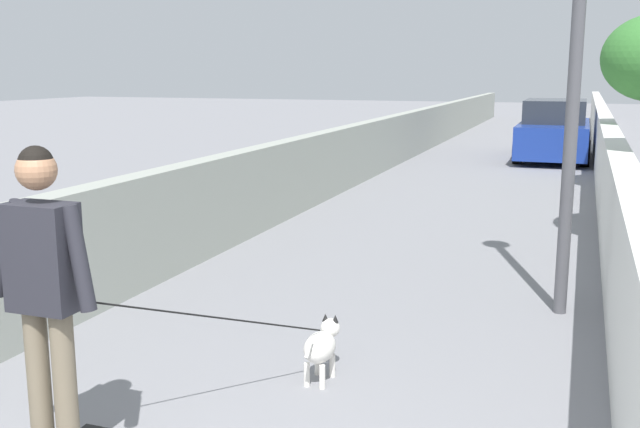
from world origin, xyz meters
TOP-DOWN VIEW (x-y plane):
  - ground_plane at (14.00, 0.00)m, footprint 80.00×80.00m
  - wall_left at (12.00, 2.41)m, footprint 48.00×0.30m
  - fence_right at (12.00, -2.41)m, footprint 48.00×0.30m
  - person_skateboarder at (1.34, 0.78)m, footprint 0.22×0.71m
  - dog at (3.05, -0.23)m, footprint 2.00×1.13m
  - car_near at (18.32, -1.26)m, footprint 4.35×1.80m

SIDE VIEW (x-z plane):
  - ground_plane at x=14.00m, z-range 0.00..0.00m
  - dog at x=3.05m, z-range -0.25..0.80m
  - wall_left at x=12.00m, z-range 0.00..1.20m
  - fence_right at x=12.00m, z-range 0.00..1.30m
  - car_near at x=18.32m, z-range -0.05..1.49m
  - person_skateboarder at x=1.34m, z-range 0.24..2.05m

